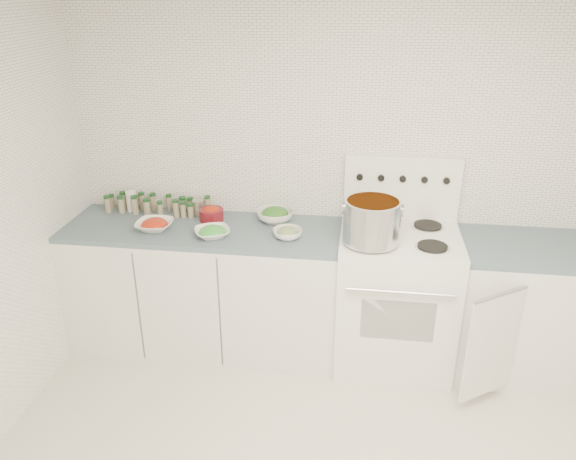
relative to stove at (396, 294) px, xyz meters
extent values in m
cube|color=white|center=(-0.48, 0.32, 0.75)|extent=(3.50, 0.02, 2.50)
cube|color=white|center=(-1.30, 0.00, -0.06)|extent=(1.85, 0.62, 0.86)
cube|color=#405461|center=(-1.30, 0.00, 0.39)|extent=(1.85, 0.62, 0.03)
cube|color=white|center=(0.00, -0.01, -0.04)|extent=(0.76, 0.65, 0.92)
cube|color=black|center=(0.00, -0.33, 0.00)|extent=(0.45, 0.01, 0.28)
cylinder|color=silver|center=(0.00, -0.37, 0.22)|extent=(0.65, 0.02, 0.02)
cube|color=white|center=(0.00, -0.01, 0.43)|extent=(0.76, 0.65, 0.01)
cube|color=white|center=(0.00, 0.28, 0.65)|extent=(0.76, 0.06, 0.43)
cylinder|color=silver|center=(-0.18, -0.17, 0.44)|extent=(0.21, 0.21, 0.01)
cylinder|color=black|center=(-0.18, -0.17, 0.45)|extent=(0.18, 0.18, 0.01)
cylinder|color=silver|center=(0.18, -0.17, 0.44)|extent=(0.21, 0.21, 0.01)
cylinder|color=black|center=(0.18, -0.17, 0.45)|extent=(0.18, 0.18, 0.01)
cylinder|color=silver|center=(-0.18, 0.15, 0.44)|extent=(0.21, 0.21, 0.01)
cylinder|color=black|center=(-0.18, 0.15, 0.45)|extent=(0.18, 0.18, 0.01)
cylinder|color=silver|center=(0.18, 0.15, 0.44)|extent=(0.21, 0.21, 0.01)
cylinder|color=black|center=(0.18, 0.15, 0.45)|extent=(0.18, 0.18, 0.01)
cylinder|color=black|center=(-0.28, 0.25, 0.72)|extent=(0.04, 0.02, 0.04)
cylinder|color=black|center=(-0.14, 0.25, 0.72)|extent=(0.04, 0.02, 0.04)
cylinder|color=black|center=(0.00, 0.25, 0.72)|extent=(0.04, 0.02, 0.04)
cylinder|color=black|center=(0.14, 0.25, 0.72)|extent=(0.04, 0.02, 0.04)
cylinder|color=black|center=(0.28, 0.25, 0.72)|extent=(0.04, 0.02, 0.04)
cube|color=white|center=(0.82, 0.00, -0.06)|extent=(0.89, 0.62, 0.86)
cube|color=#405461|center=(0.82, 0.00, 0.39)|extent=(0.89, 0.62, 0.03)
cube|color=white|center=(0.55, -0.42, -0.07)|extent=(0.34, 0.24, 0.70)
cylinder|color=silver|center=(-0.19, -0.16, 0.58)|extent=(0.35, 0.35, 0.26)
cylinder|color=orange|center=(-0.19, -0.16, 0.70)|extent=(0.31, 0.31, 0.03)
torus|color=silver|center=(-0.37, -0.16, 0.66)|extent=(0.01, 0.08, 0.08)
torus|color=silver|center=(-0.01, -0.16, 0.66)|extent=(0.01, 0.08, 0.08)
imported|color=white|center=(-1.61, -0.07, 0.43)|extent=(0.24, 0.24, 0.06)
ellipsoid|color=#BE3310|center=(-1.61, -0.07, 0.44)|extent=(0.17, 0.17, 0.08)
imported|color=white|center=(-1.20, -0.13, 0.43)|extent=(0.29, 0.29, 0.05)
ellipsoid|color=green|center=(-1.20, -0.13, 0.44)|extent=(0.16, 0.16, 0.07)
imported|color=white|center=(-0.84, 0.18, 0.44)|extent=(0.29, 0.29, 0.08)
ellipsoid|color=#285819|center=(-0.84, 0.18, 0.46)|extent=(0.18, 0.18, 0.08)
imported|color=white|center=(-0.72, -0.08, 0.43)|extent=(0.23, 0.23, 0.06)
ellipsoid|color=#304C1E|center=(-0.72, -0.08, 0.45)|extent=(0.14, 0.14, 0.06)
cylinder|color=maroon|center=(-1.27, 0.13, 0.44)|extent=(0.17, 0.17, 0.08)
ellipsoid|color=#A32A0B|center=(-1.27, 0.13, 0.48)|extent=(0.12, 0.12, 0.06)
cylinder|color=white|center=(-1.88, 0.23, 0.48)|extent=(0.10, 0.10, 0.15)
cylinder|color=#A9A18F|center=(-1.39, 0.22, 0.46)|extent=(0.10, 0.10, 0.11)
cylinder|color=gray|center=(-2.04, 0.25, 0.45)|extent=(0.04, 0.04, 0.09)
cylinder|color=#123F19|center=(-2.04, 0.25, 0.50)|extent=(0.04, 0.04, 0.02)
cylinder|color=gray|center=(-1.95, 0.25, 0.46)|extent=(0.04, 0.04, 0.12)
cylinder|color=#123F19|center=(-1.95, 0.25, 0.53)|extent=(0.05, 0.05, 0.02)
cylinder|color=gray|center=(-1.82, 0.26, 0.46)|extent=(0.04, 0.04, 0.11)
cylinder|color=#123F19|center=(-1.82, 0.26, 0.53)|extent=(0.04, 0.04, 0.02)
cylinder|color=gray|center=(-1.73, 0.26, 0.46)|extent=(0.04, 0.04, 0.11)
cylinder|color=#123F19|center=(-1.73, 0.26, 0.52)|extent=(0.05, 0.05, 0.02)
cylinder|color=gray|center=(-1.62, 0.26, 0.46)|extent=(0.04, 0.04, 0.11)
cylinder|color=#123F19|center=(-1.62, 0.26, 0.52)|extent=(0.04, 0.04, 0.02)
cylinder|color=gray|center=(-1.51, 0.25, 0.45)|extent=(0.05, 0.05, 0.10)
cylinder|color=#123F19|center=(-1.51, 0.25, 0.51)|extent=(0.05, 0.05, 0.02)
cylinder|color=gray|center=(-1.46, 0.26, 0.45)|extent=(0.04, 0.04, 0.09)
cylinder|color=#123F19|center=(-1.46, 0.26, 0.50)|extent=(0.05, 0.05, 0.02)
cylinder|color=gray|center=(-1.33, 0.24, 0.46)|extent=(0.04, 0.04, 0.12)
cylinder|color=#123F19|center=(-1.33, 0.24, 0.53)|extent=(0.04, 0.04, 0.02)
cylinder|color=gray|center=(-2.04, 0.17, 0.46)|extent=(0.04, 0.04, 0.11)
cylinder|color=#123F19|center=(-2.04, 0.17, 0.52)|extent=(0.04, 0.04, 0.02)
cylinder|color=gray|center=(-1.94, 0.18, 0.46)|extent=(0.04, 0.04, 0.11)
cylinder|color=#123F19|center=(-1.94, 0.18, 0.52)|extent=(0.04, 0.04, 0.02)
cylinder|color=gray|center=(-1.84, 0.17, 0.46)|extent=(0.04, 0.04, 0.12)
cylinder|color=#123F19|center=(-1.84, 0.17, 0.53)|extent=(0.05, 0.05, 0.02)
cylinder|color=gray|center=(-1.74, 0.15, 0.46)|extent=(0.05, 0.05, 0.11)
cylinder|color=#123F19|center=(-1.74, 0.15, 0.52)|extent=(0.05, 0.05, 0.02)
cylinder|color=gray|center=(-1.64, 0.15, 0.45)|extent=(0.04, 0.04, 0.09)
cylinder|color=#123F19|center=(-1.64, 0.15, 0.51)|extent=(0.04, 0.04, 0.02)
cylinder|color=gray|center=(-1.53, 0.16, 0.46)|extent=(0.04, 0.04, 0.11)
cylinder|color=#123F19|center=(-1.53, 0.16, 0.52)|extent=(0.04, 0.04, 0.02)
cylinder|color=gray|center=(-1.43, 0.16, 0.45)|extent=(0.04, 0.04, 0.09)
cylinder|color=#123F19|center=(-1.43, 0.16, 0.50)|extent=(0.04, 0.04, 0.02)
cylinder|color=gray|center=(-1.48, 0.16, 0.45)|extent=(0.04, 0.04, 0.10)
cylinder|color=#123F19|center=(-1.48, 0.16, 0.51)|extent=(0.04, 0.04, 0.02)
camera|label=1|loc=(-0.27, -3.31, 1.91)|focal=35.00mm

